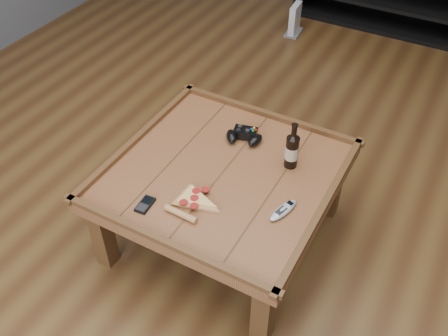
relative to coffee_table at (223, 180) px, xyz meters
The scene contains 9 objects.
ground 0.39m from the coffee_table, ahead, with size 6.00×6.00×0.00m, color #432713.
baseboard 3.01m from the coffee_table, 90.00° to the left, with size 5.00×0.02×0.10m, color silver.
coffee_table is the anchor object (origin of this frame).
beer_bottle 0.35m from the coffee_table, 36.39° to the left, with size 0.06×0.06×0.24m.
game_controller 0.26m from the coffee_table, 94.85° to the left, with size 0.20×0.16×0.05m.
pizza_slice 0.25m from the coffee_table, 94.44° to the right, with size 0.18×0.28×0.03m.
smartphone 0.41m from the coffee_table, 118.38° to the right, with size 0.06×0.10×0.01m.
remote_control 0.37m from the coffee_table, 16.32° to the right, with size 0.09×0.17×0.02m.
game_console 2.29m from the coffee_table, 103.81° to the left, with size 0.13×0.21×0.25m.
Camera 1 is at (0.81, -1.47, 2.02)m, focal length 40.00 mm.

